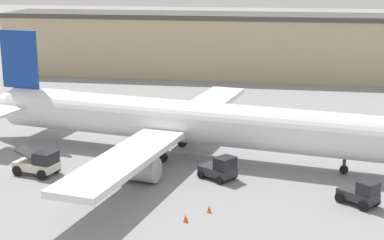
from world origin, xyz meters
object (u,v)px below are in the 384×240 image
(baggage_tug, at_px, (361,194))
(belt_loader_truck, at_px, (39,163))
(airplane, at_px, (182,122))
(safety_cone_far, at_px, (186,218))
(safety_cone_near, at_px, (209,209))
(pushback_tug, at_px, (220,169))

(baggage_tug, bearing_deg, belt_loader_truck, -144.63)
(airplane, bearing_deg, safety_cone_far, -68.19)
(baggage_tug, xyz_separation_m, belt_loader_truck, (-25.23, 2.29, 0.12))
(belt_loader_truck, bearing_deg, safety_cone_near, -5.94)
(baggage_tug, height_order, pushback_tug, pushback_tug)
(belt_loader_truck, relative_size, safety_cone_near, 7.00)
(airplane, height_order, baggage_tug, airplane)
(belt_loader_truck, height_order, safety_cone_far, belt_loader_truck)
(baggage_tug, relative_size, safety_cone_near, 5.78)
(safety_cone_near, height_order, safety_cone_far, same)
(baggage_tug, relative_size, belt_loader_truck, 0.83)
(baggage_tug, bearing_deg, safety_cone_near, -123.36)
(belt_loader_truck, relative_size, safety_cone_far, 7.00)
(pushback_tug, relative_size, safety_cone_far, 6.00)
(baggage_tug, relative_size, pushback_tug, 0.96)
(airplane, height_order, pushback_tug, airplane)
(pushback_tug, bearing_deg, airplane, 160.46)
(safety_cone_far, bearing_deg, belt_loader_truck, 152.06)
(safety_cone_near, bearing_deg, baggage_tug, 16.08)
(belt_loader_truck, relative_size, pushback_tug, 1.17)
(baggage_tug, height_order, safety_cone_far, baggage_tug)
(baggage_tug, xyz_separation_m, safety_cone_near, (-10.47, -3.02, -0.62))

